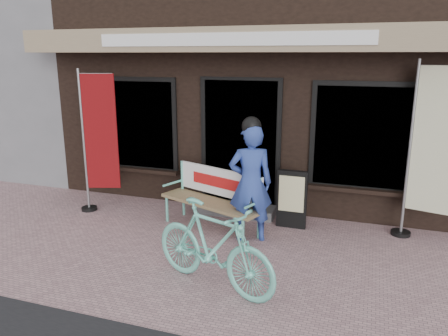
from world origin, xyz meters
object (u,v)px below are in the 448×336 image
(bicycle, at_px, (213,246))
(nobori_cream, at_px, (430,151))
(bench, at_px, (214,194))
(menu_stand, at_px, (292,199))
(nobori_red, at_px, (98,140))
(person, at_px, (251,181))

(bicycle, xyz_separation_m, nobori_cream, (2.32, 2.18, 0.79))
(bench, relative_size, menu_stand, 1.92)
(bicycle, height_order, nobori_red, nobori_red)
(person, xyz_separation_m, nobori_red, (-2.66, 0.35, 0.34))
(bicycle, xyz_separation_m, nobori_red, (-2.62, 1.76, 0.71))
(nobori_cream, bearing_deg, bicycle, -122.15)
(bench, xyz_separation_m, nobori_red, (-2.04, 0.12, 0.67))
(nobori_red, xyz_separation_m, menu_stand, (3.13, 0.27, -0.75))
(person, relative_size, menu_stand, 1.97)
(bicycle, distance_m, nobori_red, 3.23)
(bench, relative_size, nobori_cream, 0.69)
(person, distance_m, nobori_cream, 2.45)
(bicycle, xyz_separation_m, menu_stand, (0.51, 2.02, -0.04))
(bench, bearing_deg, bicycle, -49.82)
(bicycle, bearing_deg, nobori_red, 76.16)
(bench, distance_m, nobori_red, 2.15)
(nobori_red, xyz_separation_m, nobori_cream, (4.94, 0.43, 0.08))
(person, bearing_deg, nobori_cream, -2.12)
(bench, height_order, menu_stand, bench)
(person, height_order, bicycle, person)
(bench, bearing_deg, menu_stand, 40.00)
(bench, height_order, person, person)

